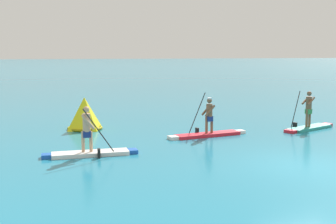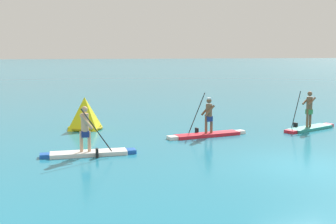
{
  "view_description": "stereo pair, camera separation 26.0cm",
  "coord_description": "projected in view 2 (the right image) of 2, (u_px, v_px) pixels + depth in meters",
  "views": [
    {
      "loc": [
        -7.78,
        -11.58,
        3.49
      ],
      "look_at": [
        -2.51,
        7.14,
        0.82
      ],
      "focal_mm": 46.65,
      "sensor_mm": 36.0,
      "label": 1
    },
    {
      "loc": [
        -7.53,
        -11.65,
        3.49
      ],
      "look_at": [
        -2.51,
        7.14,
        0.82
      ],
      "focal_mm": 46.65,
      "sensor_mm": 36.0,
      "label": 2
    }
  ],
  "objects": [
    {
      "name": "ground",
      "position": [
        305.0,
        165.0,
        13.55
      ],
      "size": [
        440.0,
        440.0,
        0.0
      ],
      "primitive_type": "plane",
      "color": "teal"
    },
    {
      "name": "paddleboarder_near_left",
      "position": [
        88.0,
        146.0,
        14.85
      ],
      "size": [
        3.24,
        0.88,
        1.7
      ],
      "rotation": [
        0.0,
        0.0,
        -0.01
      ],
      "color": "white",
      "rests_on": "ground"
    },
    {
      "name": "paddleboarder_mid_center",
      "position": [
        207.0,
        129.0,
        18.22
      ],
      "size": [
        3.59,
        1.07,
        1.81
      ],
      "rotation": [
        0.0,
        0.0,
        3.3
      ],
      "color": "red",
      "rests_on": "ground"
    },
    {
      "name": "paddleboarder_far_right",
      "position": [
        309.0,
        123.0,
        19.77
      ],
      "size": [
        3.1,
        1.64,
        1.76
      ],
      "rotation": [
        0.0,
        0.0,
        3.54
      ],
      "color": "teal",
      "rests_on": "ground"
    },
    {
      "name": "race_marker_buoy",
      "position": [
        85.0,
        115.0,
        19.89
      ],
      "size": [
        1.82,
        1.82,
        1.47
      ],
      "color": "yellow",
      "rests_on": "ground"
    }
  ]
}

